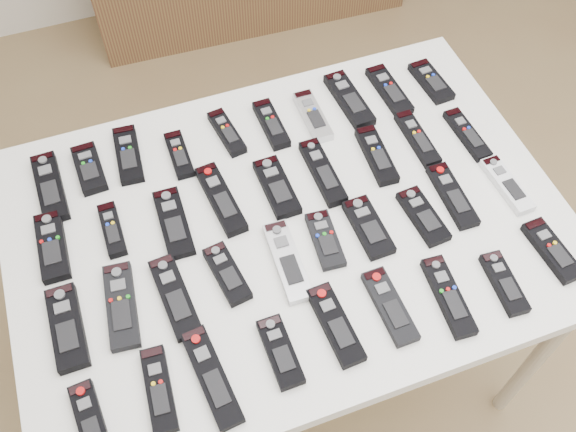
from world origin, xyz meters
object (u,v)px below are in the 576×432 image
object	(u,v)px
remote_6	(313,116)
remote_33	(336,325)
remote_20	(121,306)
remote_36	(504,283)
remote_25	(368,227)
remote_35	(448,296)
remote_14	(277,187)
remote_31	(212,377)
remote_21	(175,297)
remote_8	(389,90)
remote_1	(89,169)
remote_3	(179,155)
remote_2	(128,155)
remote_15	(323,172)
remote_9	(431,81)
remote_18	(467,134)
remote_24	(325,240)
remote_28	(507,185)
remote_22	(227,274)
remote_4	(227,133)
remote_16	(376,155)
remote_10	(52,246)
remote_26	(423,216)
remote_7	(349,100)
remote_0	(50,187)
remote_12	(174,223)
table	(288,235)
remote_5	(271,124)
remote_27	(452,196)
remote_30	(159,389)
remote_32	(280,352)
remote_34	(390,306)
remote_13	(221,199)
remote_11	(112,230)
remote_17	(417,138)
remote_29	(91,423)
remote_19	(67,327)

from	to	relation	value
remote_6	remote_33	distance (m)	0.57
remote_20	remote_36	xyz separation A→B (m)	(0.77, -0.22, 0.00)
remote_25	remote_35	world-z (taller)	same
remote_14	remote_31	size ratio (longest dim) A/B	0.80
remote_21	remote_8	bearing A→B (deg)	25.87
remote_1	remote_3	size ratio (longest dim) A/B	1.01
remote_21	remote_36	xyz separation A→B (m)	(0.66, -0.21, 0.00)
remote_2	remote_15	xyz separation A→B (m)	(0.42, -0.21, 0.00)
remote_9	remote_33	bearing A→B (deg)	-135.91
remote_3	remote_18	bearing A→B (deg)	-14.32
remote_24	remote_28	size ratio (longest dim) A/B	0.87
remote_1	remote_25	xyz separation A→B (m)	(0.56, -0.38, -0.00)
remote_24	remote_22	bearing A→B (deg)	-172.98
remote_31	remote_4	bearing A→B (deg)	64.61
remote_22	remote_16	bearing A→B (deg)	15.35
remote_10	remote_15	size ratio (longest dim) A/B	0.90
remote_15	remote_26	distance (m)	0.26
remote_3	remote_15	world-z (taller)	remote_15
remote_21	remote_10	bearing A→B (deg)	132.13
remote_7	remote_31	world-z (taller)	remote_7
remote_0	remote_24	world-z (taller)	remote_0
remote_2	remote_28	size ratio (longest dim) A/B	1.04
remote_9	remote_1	bearing A→B (deg)	175.20
remote_1	remote_12	size ratio (longest dim) A/B	0.78
remote_8	remote_20	world-z (taller)	same
remote_1	remote_35	distance (m)	0.88
table	remote_5	size ratio (longest dim) A/B	7.97
remote_0	remote_5	distance (m)	0.55
remote_27	remote_28	bearing A→B (deg)	-5.17
remote_3	remote_30	world-z (taller)	remote_30
remote_14	remote_21	world-z (taller)	remote_14
remote_3	remote_32	size ratio (longest dim) A/B	0.95
remote_2	remote_34	bearing A→B (deg)	-49.70
table	remote_26	bearing A→B (deg)	-18.92
remote_8	remote_13	xyz separation A→B (m)	(-0.51, -0.19, 0.00)
remote_20	remote_33	distance (m)	0.44
remote_9	remote_12	size ratio (longest dim) A/B	0.81
remote_7	remote_11	bearing A→B (deg)	-167.27
remote_0	remote_17	world-z (taller)	remote_0
remote_25	remote_27	world-z (taller)	remote_25
remote_14	remote_25	bearing A→B (deg)	-49.91
remote_29	remote_35	bearing A→B (deg)	-4.34
remote_4	remote_28	size ratio (longest dim) A/B	0.90
table	remote_22	size ratio (longest dim) A/B	8.53
remote_13	remote_16	bearing A→B (deg)	-6.22
remote_19	remote_26	distance (m)	0.80
remote_28	remote_32	world-z (taller)	remote_32
remote_16	remote_8	bearing A→B (deg)	60.39
remote_29	remote_31	xyz separation A→B (m)	(0.24, 0.01, -0.00)
remote_17	remote_21	distance (m)	0.70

